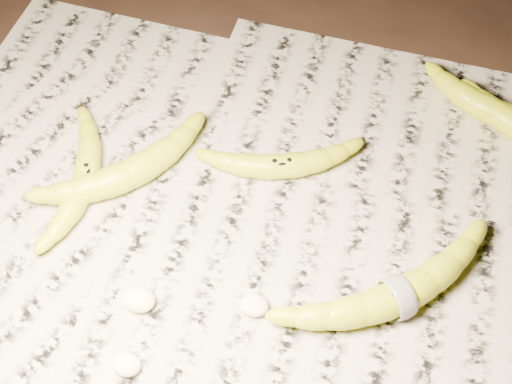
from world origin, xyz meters
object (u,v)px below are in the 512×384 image
(banana_left_a, at_px, (84,176))
(banana_upper_a, at_px, (497,111))
(banana_center, at_px, (281,164))
(banana_left_b, at_px, (129,172))
(banana_taped, at_px, (398,296))

(banana_left_a, height_order, banana_upper_a, banana_upper_a)
(banana_center, bearing_deg, banana_left_a, 179.72)
(banana_left_b, bearing_deg, banana_center, -27.08)
(banana_left_b, xyz_separation_m, banana_upper_a, (0.41, 0.23, -0.00))
(banana_left_b, xyz_separation_m, banana_center, (0.17, 0.07, -0.00))
(banana_left_b, distance_m, banana_center, 0.18)
(banana_left_a, bearing_deg, banana_left_b, -79.36)
(banana_left_a, relative_size, banana_left_b, 0.91)
(banana_left_a, distance_m, banana_taped, 0.39)
(banana_center, height_order, banana_taped, banana_taped)
(banana_center, xyz_separation_m, banana_upper_a, (0.24, 0.16, 0.00))
(banana_taped, bearing_deg, banana_upper_a, 34.17)
(banana_taped, distance_m, banana_upper_a, 0.30)
(banana_left_a, xyz_separation_m, banana_upper_a, (0.46, 0.25, 0.00))
(banana_left_b, relative_size, banana_upper_a, 1.06)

